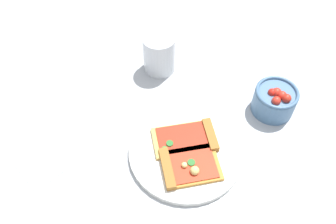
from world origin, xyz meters
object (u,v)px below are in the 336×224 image
Objects in this scene: pizza_slice_far at (189,139)px; paper_napkin at (45,160)px; pizza_slice_near at (187,166)px; salad_bowl at (275,100)px; plate at (186,151)px; soda_glass at (159,54)px.

paper_napkin is at bearing -125.47° from pizza_slice_far.
salad_bowl reaches higher than pizza_slice_near.
soda_glass reaches higher than plate.
soda_glass is at bearing -160.62° from salad_bowl.
soda_glass is (-0.24, 0.14, 0.04)m from plate.
salad_bowl reaches higher than paper_napkin.
soda_glass is (-0.22, 0.12, 0.03)m from pizza_slice_far.
pizza_slice_near is at bearing -49.13° from pizza_slice_far.
soda_glass is at bearing 147.85° from pizza_slice_near.
plate is at bearing 135.61° from pizza_slice_near.
pizza_slice_near is 1.47× the size of soda_glass.
soda_glass reaches higher than salad_bowl.
plate is 1.66× the size of pizza_slice_near.
salad_bowl is 0.55m from paper_napkin.
soda_glass reaches higher than paper_napkin.
pizza_slice_far reaches higher than paper_napkin.
salad_bowl is 0.31m from soda_glass.
pizza_slice_far is at bearing 130.87° from pizza_slice_near.
plate is 0.03m from pizza_slice_far.
pizza_slice_far is 0.23m from salad_bowl.
pizza_slice_far is at bearing -107.98° from salad_bowl.
paper_napkin is at bearing -84.55° from soda_glass.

